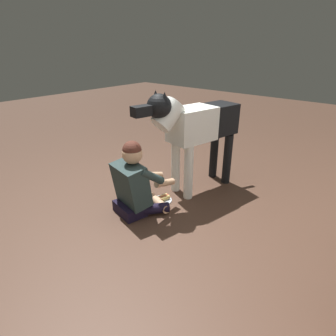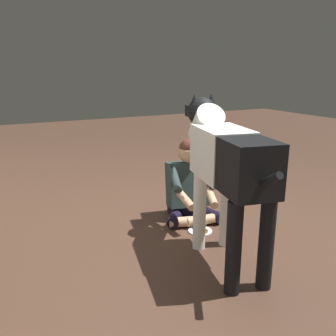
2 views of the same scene
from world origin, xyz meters
TOP-DOWN VIEW (x-y plane):
  - ground_plane at (0.00, 0.00)m, footprint 15.36×15.36m
  - person_sitting_on_floor at (0.11, -0.03)m, footprint 0.68×0.57m
  - large_dog at (-0.71, 0.14)m, footprint 1.55×0.51m
  - hot_dog_on_plate at (-0.23, 0.04)m, footprint 0.22×0.22m

SIDE VIEW (x-z plane):
  - ground_plane at x=0.00m, z-range 0.00..0.00m
  - hot_dog_on_plate at x=-0.23m, z-range 0.00..0.06m
  - person_sitting_on_floor at x=0.11m, z-range -0.07..0.73m
  - large_dog at x=-0.71m, z-range 0.18..1.43m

